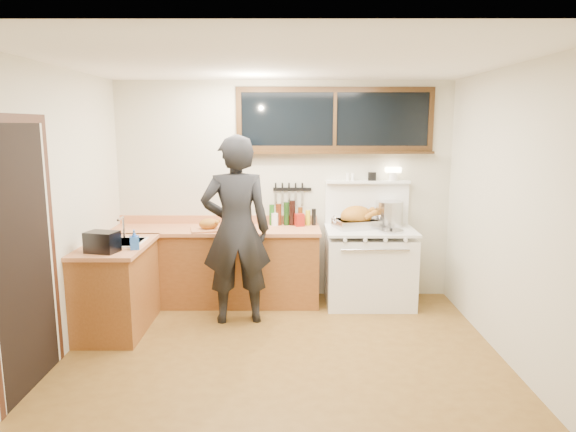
{
  "coord_description": "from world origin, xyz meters",
  "views": [
    {
      "loc": [
        0.06,
        -4.4,
        2.09
      ],
      "look_at": [
        0.05,
        0.85,
        1.15
      ],
      "focal_mm": 32.0,
      "sensor_mm": 36.0,
      "label": 1
    }
  ],
  "objects_px": {
    "vintage_stove": "(369,265)",
    "man": "(236,230)",
    "roast_turkey": "(357,219)",
    "cutting_board": "(209,226)"
  },
  "relations": [
    {
      "from": "vintage_stove",
      "to": "roast_turkey",
      "type": "relative_size",
      "value": 2.79
    },
    {
      "from": "vintage_stove",
      "to": "man",
      "type": "distance_m",
      "value": 1.68
    },
    {
      "from": "roast_turkey",
      "to": "man",
      "type": "bearing_deg",
      "value": -155.79
    },
    {
      "from": "vintage_stove",
      "to": "man",
      "type": "xyz_separation_m",
      "value": [
        -1.49,
        -0.55,
        0.53
      ]
    },
    {
      "from": "man",
      "to": "cutting_board",
      "type": "height_order",
      "value": "man"
    },
    {
      "from": "man",
      "to": "vintage_stove",
      "type": "bearing_deg",
      "value": 20.17
    },
    {
      "from": "man",
      "to": "cutting_board",
      "type": "xyz_separation_m",
      "value": [
        -0.35,
        0.45,
        -0.04
      ]
    },
    {
      "from": "vintage_stove",
      "to": "man",
      "type": "bearing_deg",
      "value": -159.83
    },
    {
      "from": "cutting_board",
      "to": "roast_turkey",
      "type": "relative_size",
      "value": 0.81
    },
    {
      "from": "vintage_stove",
      "to": "man",
      "type": "relative_size",
      "value": 0.8
    }
  ]
}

